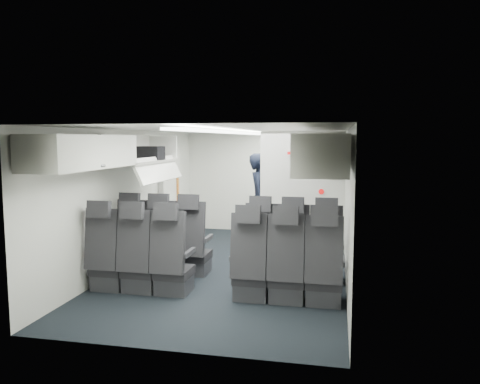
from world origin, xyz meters
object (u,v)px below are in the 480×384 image
at_px(galley_unit, 307,190).
at_px(boarding_door, 170,193).
at_px(seat_row_mid, 211,266).
at_px(carry_on_bag, 150,154).
at_px(flight_attendant, 260,199).
at_px(seat_row_front, 227,250).

bearing_deg(galley_unit, boarding_door, -155.72).
distance_m(seat_row_mid, carry_on_bag, 2.39).
distance_m(galley_unit, flight_attendant, 1.35).
bearing_deg(boarding_door, flight_attendant, 3.31).
height_order(seat_row_front, galley_unit, galley_unit).
distance_m(galley_unit, carry_on_bag, 3.69).
bearing_deg(carry_on_bag, galley_unit, 55.41).
bearing_deg(seat_row_front, seat_row_mid, -90.00).
height_order(seat_row_front, flight_attendant, flight_attendant).
height_order(seat_row_mid, carry_on_bag, carry_on_bag).
distance_m(seat_row_front, flight_attendant, 2.24).
relative_size(seat_row_mid, galley_unit, 1.75).
relative_size(seat_row_front, seat_row_mid, 1.00).
height_order(flight_attendant, carry_on_bag, carry_on_bag).
bearing_deg(galley_unit, flight_attendant, -127.77).
relative_size(seat_row_mid, carry_on_bag, 8.54).
height_order(galley_unit, boarding_door, galley_unit).
xyz_separation_m(seat_row_mid, flight_attendant, (0.12, 3.09, 0.47)).
xyz_separation_m(seat_row_front, seat_row_mid, (0.00, -0.90, 0.00)).
height_order(galley_unit, carry_on_bag, galley_unit).
bearing_deg(seat_row_mid, boarding_door, 118.77).
bearing_deg(carry_on_bag, seat_row_front, -14.73).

